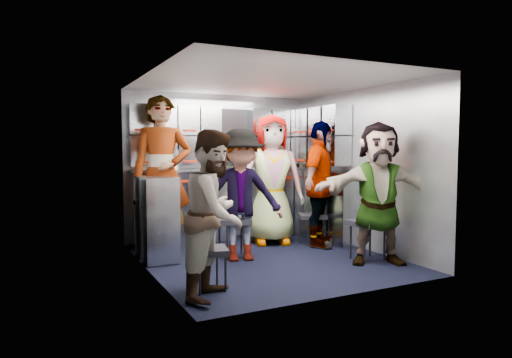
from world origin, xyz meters
name	(u,v)px	position (x,y,z in m)	size (l,w,h in m)	color
floor	(267,259)	(0.00, 0.00, 0.00)	(3.00, 3.00, 0.00)	black
wall_back	(220,166)	(0.00, 1.50, 1.05)	(2.80, 0.04, 2.10)	gray
wall_left	(149,174)	(-1.40, 0.00, 1.05)	(0.04, 3.00, 2.10)	gray
wall_right	(362,169)	(1.40, 0.00, 1.05)	(0.04, 3.00, 2.10)	gray
ceiling	(268,81)	(0.00, 0.00, 2.10)	(2.80, 3.00, 0.02)	silver
cart_bank_back	(226,205)	(0.00, 1.29, 0.49)	(2.68, 0.38, 0.99)	gray
cart_bank_left	(156,218)	(-1.19, 0.56, 0.49)	(0.38, 0.76, 0.99)	gray
counter	(226,169)	(0.00, 1.29, 1.01)	(2.68, 0.42, 0.03)	silver
locker_bank_back	(224,136)	(0.00, 1.35, 1.49)	(2.68, 0.28, 0.82)	gray
locker_bank_right	(322,136)	(1.25, 0.70, 1.49)	(0.28, 1.00, 0.82)	gray
right_cabinet	(325,206)	(1.25, 0.60, 0.50)	(0.28, 1.20, 1.00)	gray
coffee_niche	(234,138)	(0.18, 1.41, 1.47)	(0.46, 0.16, 0.84)	black
red_latch_strip	(231,180)	(0.00, 1.09, 0.88)	(2.60, 0.02, 0.03)	#921303
jump_seat_near_left	(209,253)	(-1.05, -0.82, 0.36)	(0.41, 0.39, 0.40)	black
jump_seat_mid_left	(235,222)	(-0.30, 0.28, 0.42)	(0.51, 0.50, 0.48)	black
jump_seat_center	(266,215)	(0.48, 0.96, 0.37)	(0.43, 0.41, 0.42)	black
jump_seat_mid_right	(312,217)	(0.95, 0.48, 0.37)	(0.45, 0.44, 0.42)	black
jump_seat_near_right	(368,225)	(1.05, -0.55, 0.42)	(0.46, 0.44, 0.47)	black
attendant_standing	(162,175)	(-1.05, 0.81, 0.99)	(0.72, 0.47, 1.98)	black
attendant_arc_a	(215,214)	(-1.05, -1.00, 0.74)	(0.72, 0.56, 1.49)	black
attendant_arc_b	(241,195)	(-0.30, 0.10, 0.77)	(1.00, 0.57, 1.55)	black
attendant_arc_c	(272,179)	(0.48, 0.78, 0.89)	(0.87, 0.57, 1.78)	black
attendant_arc_d	(320,184)	(0.95, 0.30, 0.84)	(0.98, 0.41, 1.68)	black
attendant_arc_e	(379,193)	(1.05, -0.73, 0.81)	(1.51, 0.48, 1.63)	black
bottle_left	(176,160)	(-0.74, 1.24, 1.17)	(0.07, 0.07, 0.28)	white
bottle_mid	(208,159)	(-0.28, 1.24, 1.17)	(0.06, 0.06, 0.28)	white
bottle_right	(252,160)	(0.39, 1.24, 1.15)	(0.07, 0.07, 0.24)	white
cup_left	(174,166)	(-0.78, 1.23, 1.08)	(0.07, 0.07, 0.11)	#CAB78E
cup_right	(302,163)	(1.25, 1.23, 1.08)	(0.08, 0.08, 0.11)	#CAB78E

